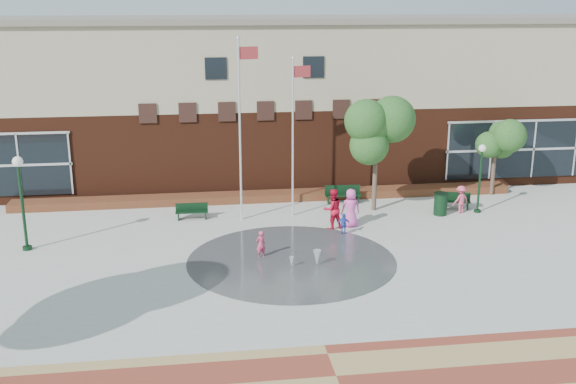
{
  "coord_description": "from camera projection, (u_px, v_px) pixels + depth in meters",
  "views": [
    {
      "loc": [
        -3.62,
        -22.04,
        10.1
      ],
      "look_at": [
        0.0,
        4.0,
        2.6
      ],
      "focal_mm": 42.0,
      "sensor_mm": 36.0,
      "label": 1
    }
  ],
  "objects": [
    {
      "name": "tree_mid",
      "position": [
        377.0,
        132.0,
        32.53
      ],
      "size": [
        3.24,
        3.24,
        5.46
      ],
      "color": "#463429",
      "rests_on": "ground"
    },
    {
      "name": "water_jet_b",
      "position": [
        292.0,
        268.0,
        26.4
      ],
      "size": [
        0.18,
        0.18,
        0.41
      ],
      "primitive_type": "cone",
      "rotation": [
        3.14,
        0.0,
        0.0
      ],
      "color": "white",
      "rests_on": "ground"
    },
    {
      "name": "lamp_right",
      "position": [
        481.0,
        171.0,
        32.67
      ],
      "size": [
        0.36,
        0.36,
        3.43
      ],
      "color": "black",
      "rests_on": "ground"
    },
    {
      "name": "water_jet_a",
      "position": [
        317.0,
        266.0,
        26.57
      ],
      "size": [
        0.32,
        0.32,
        0.62
      ],
      "primitive_type": "cone",
      "rotation": [
        3.14,
        0.0,
        0.0
      ],
      "color": "white",
      "rests_on": "ground"
    },
    {
      "name": "person_bench",
      "position": [
        461.0,
        200.0,
        32.94
      ],
      "size": [
        1.03,
        0.81,
        1.4
      ],
      "primitive_type": "imported",
      "rotation": [
        0.0,
        0.0,
        3.5
      ],
      "color": "#D94C6D",
      "rests_on": "ground"
    },
    {
      "name": "flower_bed",
      "position": [
        268.0,
        200.0,
        35.29
      ],
      "size": [
        26.0,
        1.2,
        0.4
      ],
      "primitive_type": "cube",
      "color": "maroon",
      "rests_on": "ground"
    },
    {
      "name": "library_building",
      "position": [
        257.0,
        97.0,
        39.61
      ],
      "size": [
        44.4,
        10.4,
        9.2
      ],
      "color": "#481F11",
      "rests_on": "ground"
    },
    {
      "name": "child_blue",
      "position": [
        344.0,
        224.0,
        29.96
      ],
      "size": [
        0.62,
        0.37,
        1.0
      ],
      "primitive_type": "imported",
      "rotation": [
        0.0,
        0.0,
        2.92
      ],
      "color": "blue",
      "rests_on": "ground"
    },
    {
      "name": "lamp_left",
      "position": [
        21.0,
        193.0,
        27.57
      ],
      "size": [
        0.43,
        0.43,
        4.03
      ],
      "color": "black",
      "rests_on": "ground"
    },
    {
      "name": "splash_pad",
      "position": [
        291.0,
        261.0,
        27.1
      ],
      "size": [
        8.4,
        8.4,
        0.01
      ],
      "primitive_type": "cylinder",
      "color": "#383A3D",
      "rests_on": "ground"
    },
    {
      "name": "flagpole_left",
      "position": [
        241.0,
        121.0,
        30.89
      ],
      "size": [
        0.99,
        0.3,
        8.58
      ],
      "rotation": [
        0.0,
        0.0,
        0.22
      ],
      "color": "silver",
      "rests_on": "ground"
    },
    {
      "name": "trash_can",
      "position": [
        441.0,
        204.0,
        32.71
      ],
      "size": [
        0.69,
        0.69,
        1.13
      ],
      "color": "black",
      "rests_on": "ground"
    },
    {
      "name": "tree_small_right",
      "position": [
        496.0,
        142.0,
        35.49
      ],
      "size": [
        2.32,
        2.32,
        3.96
      ],
      "color": "#463429",
      "rests_on": "ground"
    },
    {
      "name": "adult_pink",
      "position": [
        351.0,
        208.0,
        30.91
      ],
      "size": [
        0.92,
        0.63,
        1.81
      ],
      "primitive_type": "imported",
      "rotation": [
        0.0,
        0.0,
        3.2
      ],
      "color": "#E752B3",
      "rests_on": "ground"
    },
    {
      "name": "flagpole_right",
      "position": [
        294.0,
        129.0,
        31.63
      ],
      "size": [
        0.92,
        0.28,
        7.64
      ],
      "rotation": [
        0.0,
        0.0,
        0.22
      ],
      "color": "silver",
      "rests_on": "ground"
    },
    {
      "name": "child_splash",
      "position": [
        261.0,
        244.0,
        27.28
      ],
      "size": [
        0.49,
        0.4,
        1.14
      ],
      "primitive_type": "imported",
      "rotation": [
        0.0,
        0.0,
        3.51
      ],
      "color": "#DE3F69",
      "rests_on": "ground"
    },
    {
      "name": "plaza_concrete",
      "position": [
        288.0,
        252.0,
        28.05
      ],
      "size": [
        46.0,
        18.0,
        0.01
      ],
      "primitive_type": "cube",
      "color": "#A8A8A0",
      "rests_on": "ground"
    },
    {
      "name": "adult_red",
      "position": [
        332.0,
        209.0,
        30.64
      ],
      "size": [
        1.08,
        0.94,
        1.88
      ],
      "primitive_type": "imported",
      "rotation": [
        0.0,
        0.0,
        3.42
      ],
      "color": "red",
      "rests_on": "ground"
    },
    {
      "name": "bench_mid",
      "position": [
        343.0,
        198.0,
        34.69
      ],
      "size": [
        1.86,
        0.6,
        0.92
      ],
      "rotation": [
        0.0,
        0.0,
        -0.05
      ],
      "color": "black",
      "rests_on": "ground"
    },
    {
      "name": "bench_right",
      "position": [
        453.0,
        204.0,
        33.77
      ],
      "size": [
        1.71,
        0.92,
        0.83
      ],
      "rotation": [
        0.0,
        0.0,
        -0.3
      ],
      "color": "black",
      "rests_on": "ground"
    },
    {
      "name": "ground",
      "position": [
        303.0,
        291.0,
        24.24
      ],
      "size": [
        120.0,
        120.0,
        0.0
      ],
      "primitive_type": "plane",
      "color": "#666056",
      "rests_on": "ground"
    },
    {
      "name": "bench_left",
      "position": [
        192.0,
        214.0,
        32.14
      ],
      "size": [
        1.54,
        0.45,
        0.77
      ],
      "rotation": [
        0.0,
        0.0,
        -0.02
      ],
      "color": "black",
      "rests_on": "ground"
    }
  ]
}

